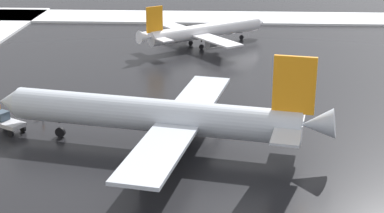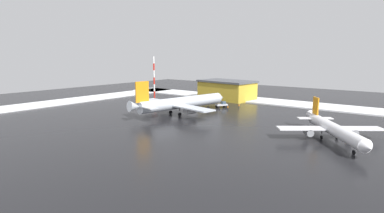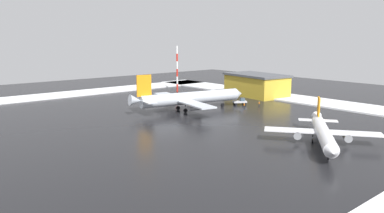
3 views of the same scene
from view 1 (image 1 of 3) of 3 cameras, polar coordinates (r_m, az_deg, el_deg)
name	(u,v)px [view 1 (image 1 of 3)]	position (r m, az deg, el deg)	size (l,w,h in m)	color
ground_plane	(205,120)	(78.15, 1.24, -1.31)	(240.00, 240.00, 0.00)	black
snow_bank_left	(212,18)	(142.60, 2.00, 8.60)	(14.00, 116.00, 0.54)	white
airplane_parked_portside	(161,116)	(68.40, -3.03, -0.90)	(34.09, 40.75, 12.17)	silver
airplane_distant_tail	(204,31)	(115.90, 1.13, 7.31)	(22.47, 25.53, 8.94)	white
pushback_tug	(6,122)	(77.63, -17.60, -1.42)	(4.22, 5.08, 2.50)	silver
ground_crew_beside_wing	(42,112)	(80.79, -14.34, -0.49)	(0.36, 0.36, 1.71)	black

